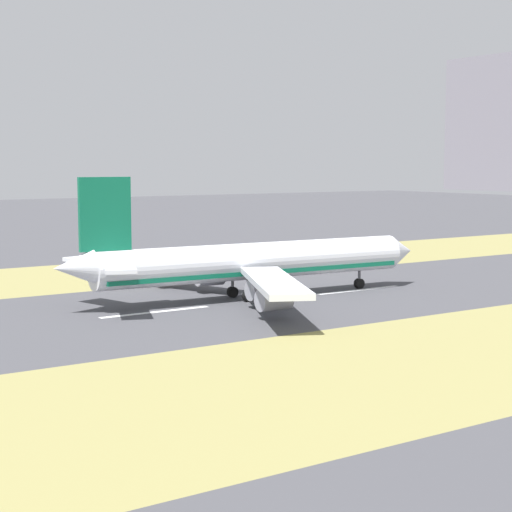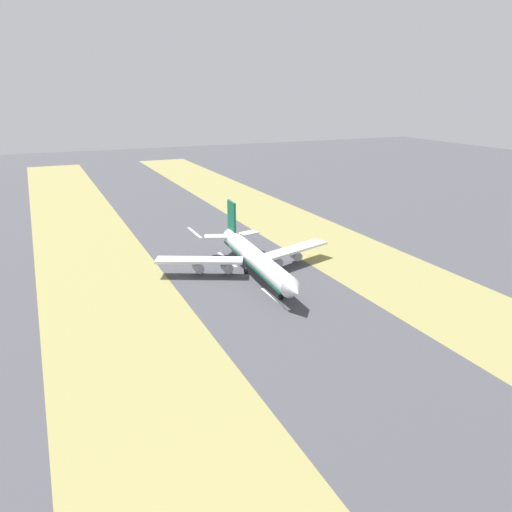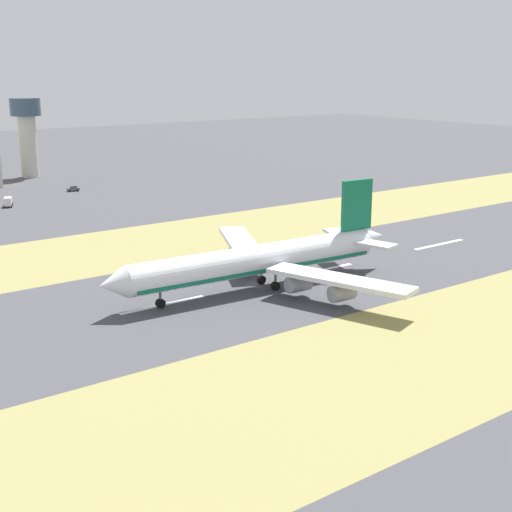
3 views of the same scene
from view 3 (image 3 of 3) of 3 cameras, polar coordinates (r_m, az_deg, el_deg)
name	(u,v)px [view 3 (image 3 of 3)]	position (r m, az deg, el deg)	size (l,w,h in m)	color
ground_plane	(255,285)	(147.65, -0.07, -2.30)	(800.00, 800.00, 0.00)	#424247
grass_median_west	(424,352)	(116.65, 13.28, -7.50)	(40.00, 600.00, 0.01)	olive
grass_median_east	(151,243)	(184.51, -8.40, 1.04)	(40.00, 600.00, 0.01)	olive
centreline_dash_near	(439,244)	(186.92, 14.45, 0.91)	(1.20, 18.00, 0.01)	silver
centreline_dash_mid	(321,270)	(158.70, 5.23, -1.14)	(1.20, 18.00, 0.01)	silver
centreline_dash_far	(163,305)	(136.49, -7.46, -3.89)	(1.20, 18.00, 0.01)	silver
airplane_main_jet	(264,259)	(143.88, 0.64, -0.27)	(64.01, 67.21, 20.20)	silver
control_tower	(27,129)	(305.85, -17.85, 9.67)	(12.00, 12.00, 31.68)	#BCB7A8
service_truck	(8,201)	(243.99, -19.22, 4.15)	(6.39, 4.32, 3.10)	gold
apron_car	(73,189)	(267.61, -14.41, 5.25)	(2.67, 4.66, 2.03)	#4C4C51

